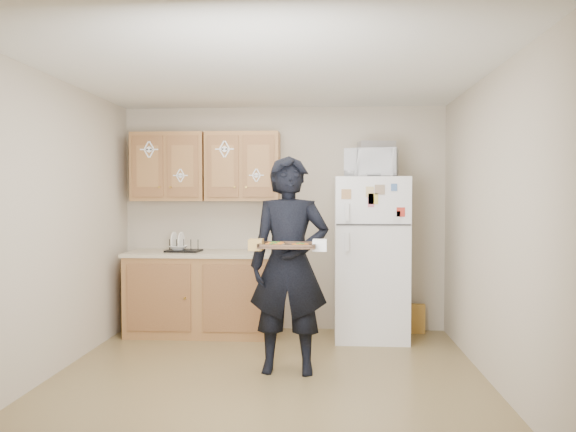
{
  "coord_description": "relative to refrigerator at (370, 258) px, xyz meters",
  "views": [
    {
      "loc": [
        0.47,
        -4.51,
        1.5
      ],
      "look_at": [
        0.14,
        0.45,
        1.33
      ],
      "focal_mm": 35.0,
      "sensor_mm": 36.0,
      "label": 1
    }
  ],
  "objects": [
    {
      "name": "floor",
      "position": [
        -0.95,
        -1.43,
        -0.85
      ],
      "size": [
        3.6,
        3.6,
        0.0
      ],
      "primitive_type": "plane",
      "color": "olive",
      "rests_on": "ground"
    },
    {
      "name": "dish_rack",
      "position": [
        -2.01,
        0.04,
        0.12
      ],
      "size": [
        0.38,
        0.3,
        0.14
      ],
      "primitive_type": "cube",
      "rotation": [
        0.0,
        0.0,
        -0.08
      ],
      "color": "black",
      "rests_on": "countertop"
    },
    {
      "name": "wall_right",
      "position": [
        0.85,
        -1.43,
        0.4
      ],
      "size": [
        0.04,
        3.6,
        2.5
      ],
      "primitive_type": "cube",
      "color": "#BEB19A",
      "rests_on": "floor"
    },
    {
      "name": "refrigerator",
      "position": [
        0.0,
        0.0,
        0.0
      ],
      "size": [
        0.75,
        0.7,
        1.7
      ],
      "primitive_type": "cube",
      "color": "white",
      "rests_on": "floor"
    },
    {
      "name": "foil_pan",
      "position": [
        0.05,
        -0.02,
        1.18
      ],
      "size": [
        0.39,
        0.29,
        0.08
      ],
      "primitive_type": "cube",
      "rotation": [
        0.0,
        0.0,
        0.12
      ],
      "color": "#B1B0B7",
      "rests_on": "microwave"
    },
    {
      "name": "soap_bottle",
      "position": [
        -1.17,
        -0.02,
        0.16
      ],
      "size": [
        0.1,
        0.1,
        0.21
      ],
      "primitive_type": "imported",
      "rotation": [
        0.0,
        0.0,
        -0.02
      ],
      "color": "white",
      "rests_on": "countertop"
    },
    {
      "name": "upper_cab_left",
      "position": [
        -2.2,
        0.18,
        0.98
      ],
      "size": [
        0.8,
        0.33,
        0.75
      ],
      "primitive_type": "cube",
      "color": "olive",
      "rests_on": "wall_back"
    },
    {
      "name": "pizza_front_right",
      "position": [
        -0.67,
        -1.58,
        0.27
      ],
      "size": [
        0.15,
        0.15,
        0.02
      ],
      "primitive_type": "cylinder",
      "color": "orange",
      "rests_on": "baking_tray"
    },
    {
      "name": "baking_tray",
      "position": [
        -0.78,
        -1.51,
        0.25
      ],
      "size": [
        0.46,
        0.34,
        0.04
      ],
      "primitive_type": "cube",
      "rotation": [
        0.0,
        0.0,
        -0.02
      ],
      "color": "black",
      "rests_on": "person"
    },
    {
      "name": "base_cabinet",
      "position": [
        -1.8,
        0.05,
        -0.42
      ],
      "size": [
        1.6,
        0.6,
        0.86
      ],
      "primitive_type": "cube",
      "color": "olive",
      "rests_on": "floor"
    },
    {
      "name": "pizza_back_left",
      "position": [
        -0.88,
        -1.43,
        0.27
      ],
      "size": [
        0.15,
        0.15,
        0.02
      ],
      "primitive_type": "cylinder",
      "color": "orange",
      "rests_on": "baking_tray"
    },
    {
      "name": "wall_front",
      "position": [
        -0.95,
        -3.23,
        0.4
      ],
      "size": [
        3.6,
        0.04,
        2.5
      ],
      "primitive_type": "cube",
      "color": "#BEB19A",
      "rests_on": "floor"
    },
    {
      "name": "person",
      "position": [
        -0.78,
        -1.21,
        0.07
      ],
      "size": [
        0.68,
        0.46,
        1.84
      ],
      "primitive_type": "imported",
      "rotation": [
        0.0,
        0.0,
        -0.02
      ],
      "color": "black",
      "rests_on": "floor"
    },
    {
      "name": "microwave",
      "position": [
        0.0,
        -0.05,
        1.0
      ],
      "size": [
        0.59,
        0.45,
        0.29
      ],
      "primitive_type": "imported",
      "rotation": [
        0.0,
        0.0,
        -0.17
      ],
      "color": "white",
      "rests_on": "refrigerator"
    },
    {
      "name": "countertop",
      "position": [
        -1.8,
        0.05,
        0.03
      ],
      "size": [
        1.64,
        0.64,
        0.04
      ],
      "primitive_type": "cube",
      "color": "beige",
      "rests_on": "base_cabinet"
    },
    {
      "name": "pizza_front_left",
      "position": [
        -0.88,
        -1.58,
        0.27
      ],
      "size": [
        0.15,
        0.15,
        0.02
      ],
      "primitive_type": "cylinder",
      "color": "orange",
      "rests_on": "baking_tray"
    },
    {
      "name": "bowl",
      "position": [
        -2.07,
        0.04,
        0.09
      ],
      "size": [
        0.21,
        0.21,
        0.05
      ],
      "primitive_type": "imported",
      "rotation": [
        0.0,
        0.0,
        0.04
      ],
      "color": "white",
      "rests_on": "dish_rack"
    },
    {
      "name": "wall_back",
      "position": [
        -0.95,
        0.37,
        0.4
      ],
      "size": [
        3.6,
        0.04,
        2.5
      ],
      "primitive_type": "cube",
      "color": "#BEB19A",
      "rests_on": "floor"
    },
    {
      "name": "ceiling",
      "position": [
        -0.95,
        -1.43,
        1.65
      ],
      "size": [
        3.6,
        3.6,
        0.0
      ],
      "primitive_type": "plane",
      "color": "silver",
      "rests_on": "wall_back"
    },
    {
      "name": "cereal_box",
      "position": [
        0.52,
        0.24,
        -0.69
      ],
      "size": [
        0.2,
        0.07,
        0.32
      ],
      "primitive_type": "cube",
      "color": "gold",
      "rests_on": "floor"
    },
    {
      "name": "wall_left",
      "position": [
        -2.75,
        -1.43,
        0.4
      ],
      "size": [
        0.04,
        3.6,
        2.5
      ],
      "primitive_type": "cube",
      "color": "#BEB19A",
      "rests_on": "floor"
    },
    {
      "name": "upper_cab_right",
      "position": [
        -1.38,
        0.18,
        0.98
      ],
      "size": [
        0.8,
        0.33,
        0.75
      ],
      "primitive_type": "cube",
      "color": "olive",
      "rests_on": "wall_back"
    }
  ]
}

